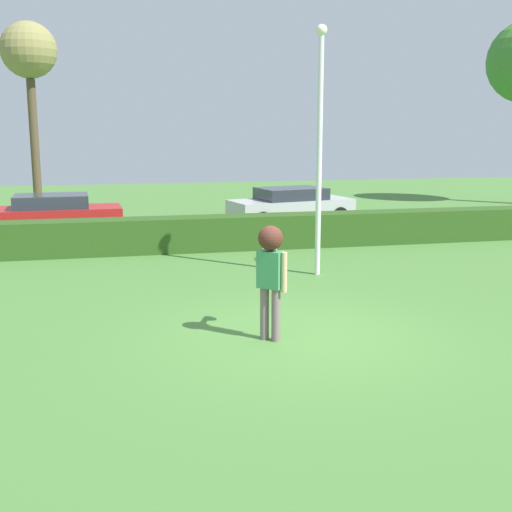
% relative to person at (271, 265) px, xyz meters
% --- Properties ---
extents(ground_plane, '(60.00, 60.00, 0.00)m').
position_rel_person_xyz_m(ground_plane, '(0.46, 0.06, -1.20)').
color(ground_plane, '#4A7B37').
extents(person, '(0.47, 0.83, 1.81)m').
position_rel_person_xyz_m(person, '(0.00, 0.00, 0.00)').
color(person, slate).
rests_on(person, ground).
extents(frisbee, '(0.22, 0.22, 0.10)m').
position_rel_person_xyz_m(frisbee, '(0.12, 0.49, 0.17)').
color(frisbee, orange).
extents(lamppost, '(0.24, 0.24, 5.42)m').
position_rel_person_xyz_m(lamppost, '(2.17, 4.28, 1.83)').
color(lamppost, silver).
rests_on(lamppost, ground).
extents(hedge_row, '(20.32, 0.90, 0.92)m').
position_rel_person_xyz_m(hedge_row, '(0.46, 7.83, -0.74)').
color(hedge_row, '#2C501A').
rests_on(hedge_row, ground).
extents(parked_car_red, '(4.28, 1.96, 1.25)m').
position_rel_person_xyz_m(parked_car_red, '(-4.11, 11.44, -0.51)').
color(parked_car_red, '#B21E1E').
rests_on(parked_car_red, ground).
extents(parked_car_silver, '(4.46, 2.53, 1.25)m').
position_rel_person_xyz_m(parked_car_silver, '(3.75, 12.10, -0.51)').
color(parked_car_silver, '#B7B7BC').
rests_on(parked_car_silver, ground).
extents(bare_elm_tree, '(2.08, 2.08, 7.16)m').
position_rel_person_xyz_m(bare_elm_tree, '(-5.05, 17.03, 4.72)').
color(bare_elm_tree, brown).
rests_on(bare_elm_tree, ground).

